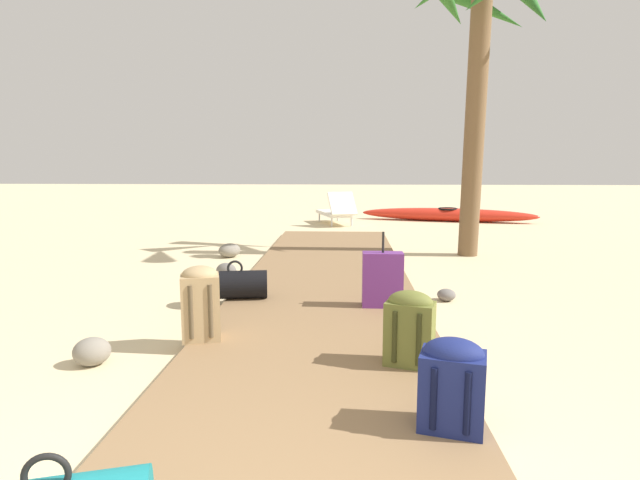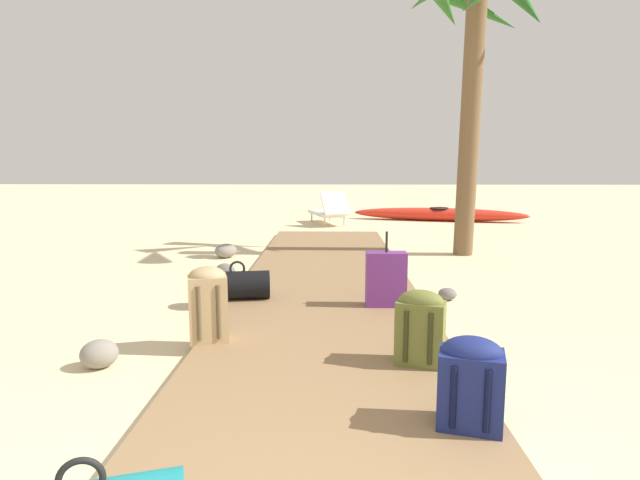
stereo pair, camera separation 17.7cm
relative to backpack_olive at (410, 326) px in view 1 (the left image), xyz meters
The scene contains 14 objects.
ground_plane 1.49m from the backpack_olive, 117.96° to the left, with size 60.00×60.00×0.00m, color beige.
boardwalk 2.36m from the backpack_olive, 106.88° to the left, with size 2.00×9.56×0.08m, color olive.
backpack_olive is the anchor object (origin of this frame).
duffel_bag_black 2.34m from the backpack_olive, 132.80° to the left, with size 0.69×0.38×0.40m.
backpack_tan 1.66m from the backpack_olive, 164.24° to the left, with size 0.35×0.32×0.60m.
backpack_navy 0.88m from the backpack_olive, 82.30° to the right, with size 0.39×0.32×0.50m.
suitcase_purple 1.49m from the backpack_olive, 93.19° to the left, with size 0.39×0.19×0.74m.
palm_tree_far_right 5.81m from the backpack_olive, 71.79° to the left, with size 2.15×2.18×4.52m.
lounge_chair 8.90m from the backpack_olive, 94.23° to the left, with size 1.04×1.64×0.80m.
kayak 9.96m from the backpack_olive, 77.58° to the left, with size 4.39×1.54×0.34m.
rock_left_mid 2.32m from the backpack_olive, behind, with size 0.27×0.23×0.21m, color gray.
rock_right_far 2.14m from the backpack_olive, 72.22° to the left, with size 0.20×0.20×0.13m, color slate.
rock_left_far 3.55m from the backpack_olive, 123.81° to the left, with size 0.27×0.19×0.21m, color slate.
rock_left_near 5.03m from the backpack_olive, 116.88° to the left, with size 0.37×0.31×0.22m, color gray.
Camera 1 is at (0.23, -0.94, 1.48)m, focal length 29.10 mm.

